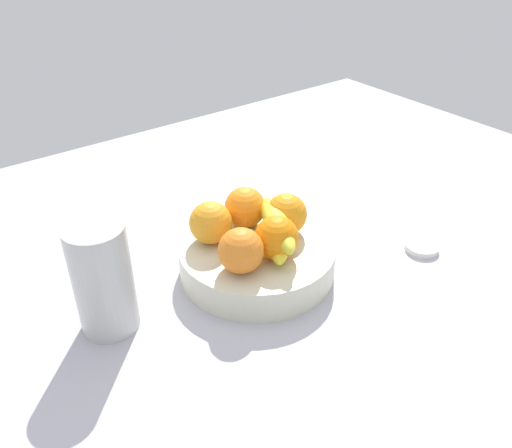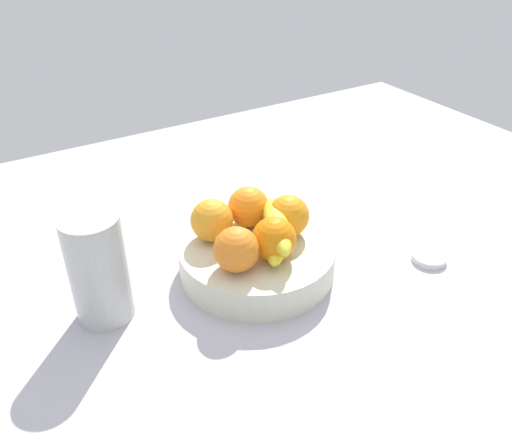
% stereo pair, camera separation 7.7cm
% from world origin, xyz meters
% --- Properties ---
extents(ground_plane, '(1.80, 1.40, 0.03)m').
position_xyz_m(ground_plane, '(0.00, 0.00, -0.01)').
color(ground_plane, '#B1AEBB').
extents(fruit_bowl, '(0.27, 0.27, 0.06)m').
position_xyz_m(fruit_bowl, '(-0.04, 0.00, 0.03)').
color(fruit_bowl, beige).
rests_on(fruit_bowl, ground_plane).
extents(orange_front_left, '(0.07, 0.07, 0.07)m').
position_xyz_m(orange_front_left, '(-0.10, 0.06, 0.10)').
color(orange_front_left, orange).
rests_on(orange_front_left, fruit_bowl).
extents(orange_front_right, '(0.07, 0.07, 0.07)m').
position_xyz_m(orange_front_right, '(-0.10, -0.04, 0.10)').
color(orange_front_right, orange).
rests_on(orange_front_right, fruit_bowl).
extents(orange_center, '(0.07, 0.07, 0.07)m').
position_xyz_m(orange_center, '(-0.03, -0.05, 0.10)').
color(orange_center, orange).
rests_on(orange_center, fruit_bowl).
extents(orange_back_left, '(0.07, 0.07, 0.07)m').
position_xyz_m(orange_back_left, '(0.02, -0.00, 0.10)').
color(orange_back_left, orange).
rests_on(orange_back_left, fruit_bowl).
extents(orange_back_right, '(0.07, 0.07, 0.07)m').
position_xyz_m(orange_back_right, '(-0.02, 0.06, 0.10)').
color(orange_back_right, orange).
rests_on(orange_back_right, fruit_bowl).
extents(banana_bunch, '(0.14, 0.17, 0.06)m').
position_xyz_m(banana_bunch, '(-0.01, -0.02, 0.09)').
color(banana_bunch, yellow).
rests_on(banana_bunch, fruit_bowl).
extents(thermos_tumbler, '(0.09, 0.09, 0.18)m').
position_xyz_m(thermos_tumbler, '(-0.30, 0.03, 0.09)').
color(thermos_tumbler, '#B7B9B4').
rests_on(thermos_tumbler, ground_plane).
extents(jar_lid, '(0.06, 0.06, 0.01)m').
position_xyz_m(jar_lid, '(0.25, -0.14, 0.01)').
color(jar_lid, silver).
rests_on(jar_lid, ground_plane).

